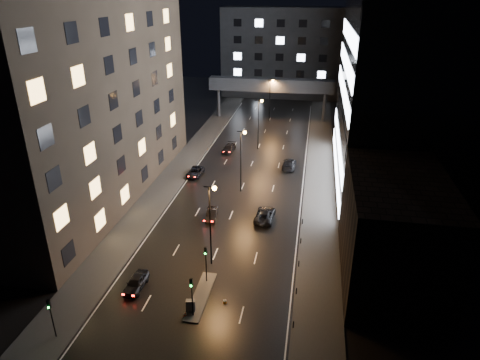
{
  "coord_description": "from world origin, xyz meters",
  "views": [
    {
      "loc": [
        10.69,
        -32.85,
        29.79
      ],
      "look_at": [
        0.67,
        23.56,
        4.0
      ],
      "focal_mm": 32.0,
      "sensor_mm": 36.0,
      "label": 1
    }
  ],
  "objects_px": {
    "car_away_a": "(136,283)",
    "car_away_c": "(195,172)",
    "car_toward_b": "(289,164)",
    "car_away_b": "(212,214)",
    "car_toward_a": "(265,215)",
    "utility_cabinet": "(191,305)",
    "car_away_d": "(229,148)"
  },
  "relations": [
    {
      "from": "car_away_d",
      "to": "car_toward_a",
      "type": "height_order",
      "value": "car_toward_a"
    },
    {
      "from": "car_away_b",
      "to": "car_away_c",
      "type": "xyz_separation_m",
      "value": [
        -6.36,
        14.16,
        0.01
      ]
    },
    {
      "from": "car_away_c",
      "to": "car_toward_a",
      "type": "height_order",
      "value": "car_toward_a"
    },
    {
      "from": "car_away_c",
      "to": "car_away_d",
      "type": "relative_size",
      "value": 1.0
    },
    {
      "from": "car_toward_a",
      "to": "car_toward_b",
      "type": "xyz_separation_m",
      "value": [
        1.99,
        19.46,
        0.06
      ]
    },
    {
      "from": "car_away_b",
      "to": "car_away_d",
      "type": "distance_m",
      "value": 27.07
    },
    {
      "from": "car_away_a",
      "to": "car_away_c",
      "type": "xyz_separation_m",
      "value": [
        -1.92,
        30.6,
        -0.04
      ]
    },
    {
      "from": "car_away_a",
      "to": "car_toward_b",
      "type": "xyz_separation_m",
      "value": [
        13.87,
        36.96,
        0.09
      ]
    },
    {
      "from": "car_away_a",
      "to": "car_toward_a",
      "type": "bearing_deg",
      "value": 56.53
    },
    {
      "from": "car_away_b",
      "to": "car_toward_a",
      "type": "height_order",
      "value": "car_toward_a"
    },
    {
      "from": "car_away_a",
      "to": "utility_cabinet",
      "type": "relative_size",
      "value": 3.3
    },
    {
      "from": "utility_cabinet",
      "to": "car_toward_a",
      "type": "bearing_deg",
      "value": 66.67
    },
    {
      "from": "car_toward_b",
      "to": "car_away_c",
      "type": "bearing_deg",
      "value": 23.95
    },
    {
      "from": "car_away_a",
      "to": "car_away_d",
      "type": "bearing_deg",
      "value": 88.76
    },
    {
      "from": "car_away_a",
      "to": "car_toward_a",
      "type": "relative_size",
      "value": 0.79
    },
    {
      "from": "car_away_d",
      "to": "car_toward_b",
      "type": "relative_size",
      "value": 0.88
    },
    {
      "from": "car_away_d",
      "to": "car_toward_b",
      "type": "height_order",
      "value": "car_toward_b"
    },
    {
      "from": "car_away_d",
      "to": "car_away_c",
      "type": "bearing_deg",
      "value": -100.48
    },
    {
      "from": "car_away_b",
      "to": "utility_cabinet",
      "type": "xyz_separation_m",
      "value": [
        2.41,
        -19.0,
        0.13
      ]
    },
    {
      "from": "car_away_a",
      "to": "car_away_d",
      "type": "xyz_separation_m",
      "value": [
        1.46,
        43.34,
        -0.01
      ]
    },
    {
      "from": "car_away_c",
      "to": "car_toward_b",
      "type": "bearing_deg",
      "value": 23.56
    },
    {
      "from": "utility_cabinet",
      "to": "car_toward_b",
      "type": "bearing_deg",
      "value": 70.66
    },
    {
      "from": "car_away_c",
      "to": "car_away_d",
      "type": "height_order",
      "value": "car_away_d"
    },
    {
      "from": "car_toward_a",
      "to": "utility_cabinet",
      "type": "distance_m",
      "value": 20.68
    },
    {
      "from": "car_away_c",
      "to": "utility_cabinet",
      "type": "height_order",
      "value": "utility_cabinet"
    },
    {
      "from": "car_toward_b",
      "to": "car_toward_a",
      "type": "bearing_deg",
      "value": 86.14
    },
    {
      "from": "car_away_a",
      "to": "car_toward_b",
      "type": "bearing_deg",
      "value": 70.12
    },
    {
      "from": "car_away_a",
      "to": "car_toward_b",
      "type": "distance_m",
      "value": 39.48
    },
    {
      "from": "car_away_d",
      "to": "car_toward_a",
      "type": "xyz_separation_m",
      "value": [
        10.42,
        -25.84,
        0.03
      ]
    },
    {
      "from": "car_toward_b",
      "to": "car_away_b",
      "type": "bearing_deg",
      "value": 67.31
    },
    {
      "from": "car_away_b",
      "to": "utility_cabinet",
      "type": "bearing_deg",
      "value": -89.7
    },
    {
      "from": "car_away_a",
      "to": "car_away_d",
      "type": "height_order",
      "value": "car_away_a"
    }
  ]
}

